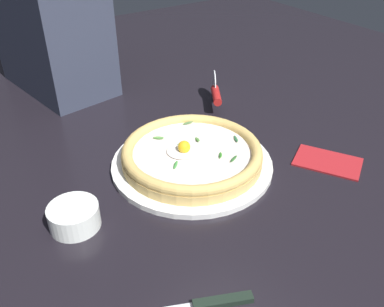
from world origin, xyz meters
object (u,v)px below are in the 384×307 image
at_px(side_bowl, 74,216).
at_px(folded_napkin, 328,161).
at_px(pizza, 192,154).
at_px(table_knife, 203,305).
at_px(pizza_cutter, 215,92).

bearing_deg(side_bowl, folded_napkin, -12.49).
height_order(pizza, side_bowl, pizza).
bearing_deg(table_knife, pizza_cutter, 51.97).
xyz_separation_m(pizza_cutter, table_knife, (-0.40, -0.51, -0.04)).
bearing_deg(folded_napkin, table_knife, -161.30).
bearing_deg(pizza_cutter, side_bowl, -153.72).
distance_m(pizza_cutter, table_knife, 0.65).
height_order(pizza_cutter, table_knife, pizza_cutter).
xyz_separation_m(side_bowl, pizza_cutter, (0.49, 0.24, 0.02)).
xyz_separation_m(table_knife, folded_napkin, (0.44, 0.15, 0.00)).
bearing_deg(folded_napkin, pizza, 148.45).
relative_size(pizza, table_knife, 1.49).
bearing_deg(table_knife, pizza, 58.84).
distance_m(pizza, pizza_cutter, 0.30).
bearing_deg(pizza, pizza_cutter, 43.66).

